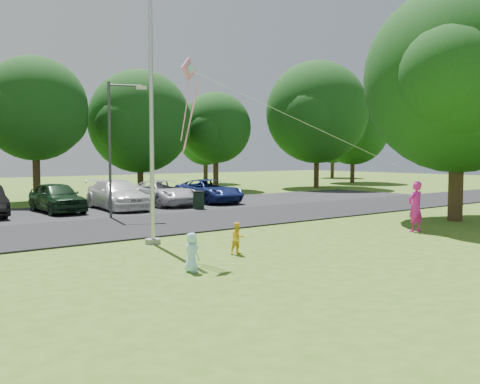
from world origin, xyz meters
TOP-DOWN VIEW (x-y plane):
  - ground at (0.00, 0.00)m, footprint 120.00×120.00m
  - park_road at (0.00, 9.00)m, footprint 60.00×6.00m
  - parking_strip at (0.00, 15.50)m, footprint 42.00×7.00m
  - flagpole at (-3.50, 5.00)m, footprint 0.50×0.50m
  - street_lamp at (-1.52, 11.95)m, footprint 1.61×0.81m
  - trash_can at (3.47, 12.84)m, footprint 0.62×0.62m
  - big_tree at (9.61, 2.18)m, footprint 8.76×7.97m
  - tree_row at (1.59, 24.23)m, footprint 64.35×11.94m
  - horizon_trees at (4.06, 33.88)m, footprint 77.46×7.20m
  - parked_cars at (0.82, 15.60)m, footprint 14.10×5.57m
  - woman at (5.49, 1.41)m, footprint 0.71×0.50m
  - child_yellow at (-2.48, 1.86)m, footprint 0.48×0.39m
  - child_blue at (-4.78, 0.73)m, footprint 0.33×0.49m
  - kite at (-3.44, 2.43)m, footprint 9.52×1.33m

SIDE VIEW (x-z plane):
  - ground at x=0.00m, z-range 0.00..0.00m
  - park_road at x=0.00m, z-range 0.00..0.06m
  - parking_strip at x=0.00m, z-range 0.00..0.06m
  - child_yellow at x=-2.48m, z-range 0.00..0.93m
  - child_blue at x=-4.78m, z-range 0.00..0.97m
  - trash_can at x=3.47m, z-range 0.00..0.98m
  - parked_cars at x=0.82m, z-range 0.03..1.51m
  - woman at x=5.49m, z-range 0.00..1.87m
  - street_lamp at x=-1.52m, z-range 0.61..6.65m
  - flagpole at x=-3.50m, z-range -0.83..9.17m
  - horizon_trees at x=4.06m, z-range 0.79..7.81m
  - kite at x=-3.44m, z-range 3.00..6.40m
  - tree_row at x=1.59m, z-range 0.27..11.15m
  - big_tree at x=9.61m, z-range 0.86..10.90m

